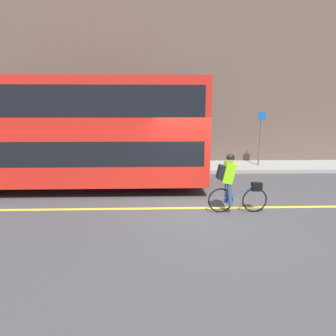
# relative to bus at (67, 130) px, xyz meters

# --- Properties ---
(ground_plane) EXTENTS (80.00, 80.00, 0.00)m
(ground_plane) POSITION_rel_bus_xyz_m (4.23, -1.95, -2.07)
(ground_plane) COLOR #424244
(road_center_line) EXTENTS (50.00, 0.14, 0.01)m
(road_center_line) POSITION_rel_bus_xyz_m (4.23, -2.10, -2.06)
(road_center_line) COLOR yellow
(road_center_line) RESTS_ON ground_plane
(sidewalk_curb) EXTENTS (60.00, 2.45, 0.16)m
(sidewalk_curb) POSITION_rel_bus_xyz_m (4.23, 3.33, -1.99)
(sidewalk_curb) COLOR gray
(sidewalk_curb) RESTS_ON ground_plane
(building_facade) EXTENTS (60.00, 0.30, 9.02)m
(building_facade) POSITION_rel_bus_xyz_m (4.23, 4.71, 2.44)
(building_facade) COLOR brown
(building_facade) RESTS_ON ground_plane
(bus) EXTENTS (9.39, 2.47, 3.70)m
(bus) POSITION_rel_bus_xyz_m (0.00, 0.00, 0.00)
(bus) COLOR black
(bus) RESTS_ON ground_plane
(cyclist_on_bike) EXTENTS (1.59, 0.32, 1.60)m
(cyclist_on_bike) POSITION_rel_bus_xyz_m (5.06, -2.44, -1.20)
(cyclist_on_bike) COLOR black
(cyclist_on_bike) RESTS_ON ground_plane
(trash_bin) EXTENTS (0.55, 0.55, 0.89)m
(trash_bin) POSITION_rel_bus_xyz_m (5.13, 3.21, -1.46)
(trash_bin) COLOR #262628
(trash_bin) RESTS_ON sidewalk_curb
(street_sign_post) EXTENTS (0.36, 0.09, 2.58)m
(street_sign_post) POSITION_rel_bus_xyz_m (7.89, 3.21, -0.47)
(street_sign_post) COLOR #59595B
(street_sign_post) RESTS_ON sidewalk_curb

